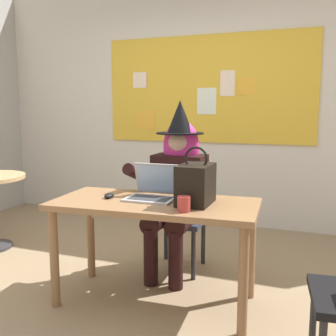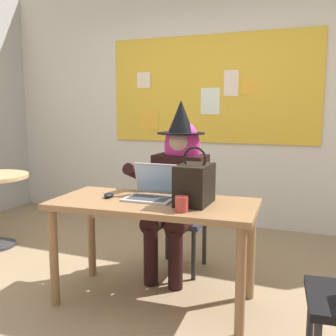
# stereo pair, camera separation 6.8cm
# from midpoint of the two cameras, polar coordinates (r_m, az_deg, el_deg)

# --- Properties ---
(ground_plane) EXTENTS (24.00, 24.00, 0.00)m
(ground_plane) POSITION_cam_midpoint_polar(r_m,az_deg,el_deg) (3.02, -5.77, -17.66)
(ground_plane) COLOR #937A5B
(wall_back_bulletin) EXTENTS (5.41, 2.24, 2.79)m
(wall_back_bulletin) POSITION_cam_midpoint_polar(r_m,az_deg,el_deg) (4.59, 5.27, 9.49)
(wall_back_bulletin) COLOR silver
(wall_back_bulletin) RESTS_ON ground
(desk_main) EXTENTS (1.41, 0.72, 0.72)m
(desk_main) POSITION_cam_midpoint_polar(r_m,az_deg,el_deg) (2.68, -2.65, -6.87)
(desk_main) COLOR #8E6642
(desk_main) RESTS_ON ground
(chair_at_desk) EXTENTS (0.44, 0.44, 0.89)m
(chair_at_desk) POSITION_cam_midpoint_polar(r_m,az_deg,el_deg) (3.34, 1.40, -5.90)
(chair_at_desk) COLOR #2D3347
(chair_at_desk) RESTS_ON ground
(person_costumed) EXTENTS (0.59, 0.65, 1.40)m
(person_costumed) POSITION_cam_midpoint_polar(r_m,az_deg,el_deg) (3.16, 0.74, -1.51)
(person_costumed) COLOR black
(person_costumed) RESTS_ON ground
(laptop) EXTENTS (0.34, 0.29, 0.24)m
(laptop) POSITION_cam_midpoint_polar(r_m,az_deg,el_deg) (2.73, -2.91, -3.35)
(laptop) COLOR #B7B7BC
(laptop) RESTS_ON desk_main
(computer_mouse) EXTENTS (0.07, 0.11, 0.03)m
(computer_mouse) POSITION_cam_midpoint_polar(r_m,az_deg,el_deg) (2.79, -9.20, -3.95)
(computer_mouse) COLOR black
(computer_mouse) RESTS_ON desk_main
(handbag) EXTENTS (0.20, 0.30, 0.38)m
(handbag) POSITION_cam_midpoint_polar(r_m,az_deg,el_deg) (2.56, 3.28, -2.28)
(handbag) COLOR black
(handbag) RESTS_ON desk_main
(coffee_mug) EXTENTS (0.08, 0.08, 0.09)m
(coffee_mug) POSITION_cam_midpoint_polar(r_m,az_deg,el_deg) (2.38, 1.49, -5.23)
(coffee_mug) COLOR #B23833
(coffee_mug) RESTS_ON desk_main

